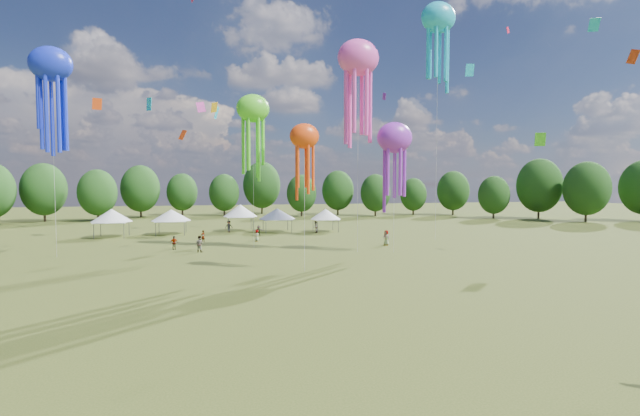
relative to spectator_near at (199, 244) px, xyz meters
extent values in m
plane|color=#384416|center=(8.70, -36.48, -0.93)|extent=(300.00, 300.00, 0.00)
imported|color=gray|center=(0.00, 0.00, 0.00)|extent=(1.14, 1.07, 1.86)
imported|color=gray|center=(7.20, 8.14, -0.16)|extent=(0.73, 0.88, 1.54)
imported|color=gray|center=(17.05, 16.01, 0.01)|extent=(1.00, 1.12, 1.89)
imported|color=gray|center=(3.87, 20.08, 0.01)|extent=(1.29, 0.85, 1.88)
imported|color=gray|center=(-2.97, 2.76, -0.14)|extent=(1.01, 0.70, 1.59)
imported|color=gray|center=(8.01, 14.26, -0.16)|extent=(1.50, 0.82, 1.54)
imported|color=gray|center=(0.17, 8.69, -0.14)|extent=(0.68, 0.68, 1.59)
imported|color=gray|center=(22.58, 0.41, 0.01)|extent=(1.02, 1.10, 1.88)
cylinder|color=#47474C|center=(-14.64, 15.36, 0.15)|extent=(0.08, 0.08, 2.16)
cylinder|color=#47474C|center=(-14.64, 19.25, 0.15)|extent=(0.08, 0.08, 2.16)
cylinder|color=#47474C|center=(-10.75, 15.36, 0.15)|extent=(0.08, 0.08, 2.16)
cylinder|color=#47474C|center=(-10.75, 19.25, 0.15)|extent=(0.08, 0.08, 2.16)
cube|color=silver|center=(-12.69, 17.31, 1.28)|extent=(4.29, 4.29, 0.10)
cone|color=silver|center=(-12.69, 17.31, 2.25)|extent=(5.58, 5.58, 1.85)
cylinder|color=#47474C|center=(-6.75, 17.17, 0.08)|extent=(0.08, 0.08, 2.01)
cylinder|color=#47474C|center=(-6.75, 21.19, 0.08)|extent=(0.08, 0.08, 2.01)
cylinder|color=#47474C|center=(-2.72, 17.17, 0.08)|extent=(0.08, 0.08, 2.01)
cylinder|color=#47474C|center=(-2.72, 21.19, 0.08)|extent=(0.08, 0.08, 2.01)
cube|color=silver|center=(-4.73, 19.18, 1.13)|extent=(4.43, 4.43, 0.10)
cone|color=silver|center=(-4.73, 19.18, 2.04)|extent=(5.75, 5.75, 1.72)
cylinder|color=#47474C|center=(3.85, 19.78, 0.21)|extent=(0.08, 0.08, 2.29)
cylinder|color=#47474C|center=(3.85, 23.61, 0.21)|extent=(0.08, 0.08, 2.29)
cylinder|color=#47474C|center=(7.67, 19.78, 0.21)|extent=(0.08, 0.08, 2.29)
cylinder|color=#47474C|center=(7.67, 23.61, 0.21)|extent=(0.08, 0.08, 2.29)
cube|color=silver|center=(5.76, 21.70, 1.41)|extent=(4.23, 4.23, 0.10)
cone|color=silver|center=(5.76, 21.70, 2.44)|extent=(5.49, 5.49, 1.96)
cylinder|color=#47474C|center=(9.40, 16.95, 0.07)|extent=(0.08, 0.08, 1.99)
cylinder|color=#47474C|center=(9.40, 21.00, 0.07)|extent=(0.08, 0.08, 1.99)
cylinder|color=#47474C|center=(13.45, 16.95, 0.07)|extent=(0.08, 0.08, 1.99)
cylinder|color=#47474C|center=(13.45, 21.00, 0.07)|extent=(0.08, 0.08, 1.99)
cube|color=silver|center=(11.43, 18.97, 1.11)|extent=(4.45, 4.45, 0.10)
cone|color=silver|center=(11.43, 18.97, 2.02)|extent=(5.79, 5.79, 1.71)
cylinder|color=#47474C|center=(17.38, 15.84, 0.04)|extent=(0.08, 0.08, 1.93)
cylinder|color=#47474C|center=(17.38, 19.19, 0.04)|extent=(0.08, 0.08, 1.93)
cylinder|color=#47474C|center=(20.73, 15.84, 0.04)|extent=(0.08, 0.08, 1.93)
cylinder|color=#47474C|center=(20.73, 19.19, 0.04)|extent=(0.08, 0.08, 1.93)
cube|color=silver|center=(19.06, 17.52, 1.05)|extent=(3.75, 3.75, 0.10)
cone|color=silver|center=(19.06, 17.52, 1.93)|extent=(4.88, 4.88, 1.65)
ellipsoid|color=#56EA26|center=(6.27, 2.09, 15.68)|extent=(3.90, 2.73, 3.32)
cylinder|color=beige|center=(6.27, 2.09, 7.38)|extent=(0.03, 0.03, 16.61)
ellipsoid|color=#FF4BBF|center=(17.25, -4.22, 20.59)|extent=(4.67, 3.27, 3.97)
cylinder|color=beige|center=(17.25, -4.22, 9.83)|extent=(0.03, 0.03, 21.52)
ellipsoid|color=purple|center=(21.17, -5.26, 11.86)|extent=(4.01, 2.81, 3.41)
cylinder|color=beige|center=(21.17, -5.26, 5.46)|extent=(0.03, 0.03, 12.79)
ellipsoid|color=#172AD6|center=(-14.45, 0.03, 19.02)|extent=(4.18, 2.93, 3.56)
cylinder|color=beige|center=(-14.45, 0.03, 9.05)|extent=(0.03, 0.03, 19.95)
ellipsoid|color=#FF470F|center=(9.36, -13.30, 10.87)|extent=(2.59, 1.81, 2.20)
cylinder|color=beige|center=(9.36, -13.30, 4.97)|extent=(0.03, 0.03, 11.80)
ellipsoid|color=#1AB9E1|center=(31.26, 4.02, 29.07)|extent=(4.81, 3.37, 4.09)
cylinder|color=beige|center=(31.26, 4.02, 14.07)|extent=(0.03, 0.03, 30.00)
cube|color=#1AB9E1|center=(2.20, 21.00, 17.98)|extent=(0.88, 1.52, 1.87)
cube|color=#FF4BBF|center=(30.69, 30.31, 29.04)|extent=(0.29, 0.86, 1.03)
cube|color=#F81638|center=(16.81, 16.86, 14.59)|extent=(1.06, 1.50, 1.51)
cube|color=#FF470F|center=(42.69, -14.68, 19.47)|extent=(0.19, 1.50, 1.68)
cube|color=#1AB9E1|center=(46.57, -5.96, 25.95)|extent=(1.39, 1.09, 1.45)
cube|color=#FF470F|center=(-4.07, 37.40, 16.12)|extent=(1.78, 1.50, 2.12)
cube|color=#1AB9E1|center=(45.11, 18.37, 26.51)|extent=(1.72, 0.58, 2.14)
cube|color=purple|center=(35.21, 33.16, 24.38)|extent=(0.35, 1.48, 1.67)
cube|color=#F81638|center=(40.26, 1.66, 27.37)|extent=(0.82, 0.43, 0.99)
cube|color=#FF470F|center=(-16.63, 27.62, 19.73)|extent=(1.57, 0.13, 1.97)
cube|color=#F6AD19|center=(1.83, 10.65, 17.05)|extent=(0.93, 1.34, 1.49)
cube|color=#56EA26|center=(39.35, -6.00, 12.02)|extent=(1.24, 0.71, 1.58)
cube|color=#1AB9E1|center=(-4.10, -7.05, 14.14)|extent=(0.60, 0.87, 1.27)
cube|color=#FF4BBF|center=(-0.30, 25.13, 19.45)|extent=(1.67, 0.52, 1.92)
cylinder|color=#38281C|center=(-31.98, 49.02, 0.78)|extent=(0.44, 0.44, 3.41)
ellipsoid|color=#1E4316|center=(-31.98, 49.02, 5.68)|extent=(8.53, 8.53, 10.66)
cylinder|color=#38281C|center=(-21.90, 48.55, 0.60)|extent=(0.44, 0.44, 3.07)
ellipsoid|color=#1E4316|center=(-21.90, 48.55, 5.01)|extent=(7.66, 7.66, 9.58)
cylinder|color=#38281C|center=(-14.81, 56.86, 0.79)|extent=(0.44, 0.44, 3.43)
ellipsoid|color=#1E4316|center=(-14.81, 56.86, 5.72)|extent=(8.58, 8.58, 10.73)
cylinder|color=#38281C|center=(-6.06, 62.48, 0.54)|extent=(0.44, 0.44, 2.95)
ellipsoid|color=#1E4316|center=(-6.06, 62.48, 4.78)|extent=(7.37, 7.37, 9.21)
cylinder|color=#38281C|center=(4.00, 58.58, 0.52)|extent=(0.44, 0.44, 2.89)
ellipsoid|color=#1E4316|center=(4.00, 58.58, 4.68)|extent=(7.23, 7.23, 9.04)
cylinder|color=#38281C|center=(13.61, 63.01, 0.99)|extent=(0.44, 0.44, 3.84)
ellipsoid|color=#1E4316|center=(13.61, 63.01, 6.51)|extent=(9.60, 9.60, 11.99)
cylinder|color=#38281C|center=(21.89, 51.96, 0.49)|extent=(0.44, 0.44, 2.84)
ellipsoid|color=#1E4316|center=(21.89, 51.96, 4.58)|extent=(7.11, 7.11, 8.89)
cylinder|color=#38281C|center=(31.63, 54.56, 0.65)|extent=(0.44, 0.44, 3.16)
ellipsoid|color=#1E4316|center=(31.63, 54.56, 5.20)|extent=(7.91, 7.91, 9.88)
cylinder|color=#38281C|center=(39.39, 48.81, 0.51)|extent=(0.44, 0.44, 2.88)
ellipsoid|color=#1E4316|center=(39.39, 48.81, 4.66)|extent=(7.21, 7.21, 9.01)
cylinder|color=#38281C|center=(50.22, 50.77, 0.39)|extent=(0.44, 0.44, 2.63)
ellipsoid|color=#1E4316|center=(50.22, 50.77, 4.17)|extent=(6.57, 6.57, 8.22)
cylinder|color=#38281C|center=(59.22, 47.25, 0.63)|extent=(0.44, 0.44, 3.13)
ellipsoid|color=#1E4316|center=(59.22, 47.25, 5.13)|extent=(7.81, 7.81, 9.77)
cylinder|color=#38281C|center=(62.34, 35.34, 0.43)|extent=(0.44, 0.44, 2.72)
ellipsoid|color=#1E4316|center=(62.34, 35.34, 4.34)|extent=(6.80, 6.80, 8.50)
cylinder|color=#38281C|center=(71.66, 32.45, 0.98)|extent=(0.44, 0.44, 3.81)
ellipsoid|color=#1E4316|center=(71.66, 32.45, 6.45)|extent=(9.52, 9.52, 11.90)
cylinder|color=#38281C|center=(75.27, 23.32, 0.83)|extent=(0.44, 0.44, 3.51)
ellipsoid|color=#1E4316|center=(75.27, 23.32, 5.87)|extent=(8.78, 8.78, 10.97)
camera|label=1|loc=(1.73, -50.88, 6.71)|focal=24.69mm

